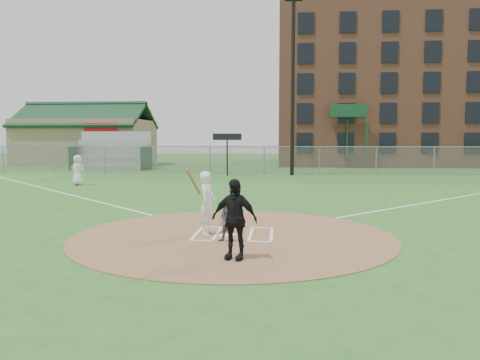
# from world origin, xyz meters

# --- Properties ---
(ground) EXTENTS (140.00, 140.00, 0.00)m
(ground) POSITION_xyz_m (0.00, 0.00, 0.00)
(ground) COLOR #2A6021
(ground) RESTS_ON ground
(dirt_circle) EXTENTS (8.40, 8.40, 0.02)m
(dirt_circle) POSITION_xyz_m (0.00, 0.00, 0.01)
(dirt_circle) COLOR #906744
(dirt_circle) RESTS_ON ground
(home_plate) EXTENTS (0.52, 0.52, 0.03)m
(home_plate) POSITION_xyz_m (-0.15, -0.11, 0.03)
(home_plate) COLOR silver
(home_plate) RESTS_ON dirt_circle
(foul_line_first) EXTENTS (17.04, 17.04, 0.01)m
(foul_line_first) POSITION_xyz_m (9.00, 9.00, 0.01)
(foul_line_first) COLOR white
(foul_line_first) RESTS_ON ground
(foul_line_third) EXTENTS (17.04, 17.04, 0.01)m
(foul_line_third) POSITION_xyz_m (-9.00, 9.00, 0.01)
(foul_line_third) COLOR white
(foul_line_third) RESTS_ON ground
(catcher) EXTENTS (0.59, 0.54, 0.98)m
(catcher) POSITION_xyz_m (-0.08, -0.86, 0.51)
(catcher) COLOR slate
(catcher) RESTS_ON dirt_circle
(umpire) EXTENTS (1.07, 0.66, 1.70)m
(umpire) POSITION_xyz_m (0.27, -2.45, 0.87)
(umpire) COLOR black
(umpire) RESTS_ON dirt_circle
(ondeck_player) EXTENTS (0.91, 0.70, 1.67)m
(ondeck_player) POSITION_xyz_m (-9.90, 12.69, 0.84)
(ondeck_player) COLOR silver
(ondeck_player) RESTS_ON ground
(batters_boxes) EXTENTS (2.08, 1.88, 0.01)m
(batters_boxes) POSITION_xyz_m (0.00, 0.15, 0.03)
(batters_boxes) COLOR white
(batters_boxes) RESTS_ON dirt_circle
(batter_at_plate) EXTENTS (0.73, 1.02, 1.78)m
(batter_at_plate) POSITION_xyz_m (-0.69, 0.05, 0.86)
(batter_at_plate) COLOR white
(batter_at_plate) RESTS_ON dirt_circle
(outfield_fence) EXTENTS (56.08, 0.08, 2.03)m
(outfield_fence) POSITION_xyz_m (0.00, 22.00, 1.02)
(outfield_fence) COLOR slate
(outfield_fence) RESTS_ON ground
(bleachers) EXTENTS (6.08, 3.20, 3.20)m
(bleachers) POSITION_xyz_m (-13.00, 26.20, 1.59)
(bleachers) COLOR #B7BABF
(bleachers) RESTS_ON ground
(clubhouse) EXTENTS (12.20, 8.71, 6.23)m
(clubhouse) POSITION_xyz_m (-18.00, 32.99, 2.39)
(clubhouse) COLOR gray
(clubhouse) RESTS_ON ground
(brick_warehouse) EXTENTS (30.00, 17.17, 15.00)m
(brick_warehouse) POSITION_xyz_m (16.00, 37.96, 7.50)
(brick_warehouse) COLOR #9C5843
(brick_warehouse) RESTS_ON ground
(light_pole) EXTENTS (1.20, 0.30, 12.22)m
(light_pole) POSITION_xyz_m (2.00, 21.00, 6.61)
(light_pole) COLOR black
(light_pole) RESTS_ON ground
(scoreboard_sign) EXTENTS (2.00, 0.10, 2.93)m
(scoreboard_sign) POSITION_xyz_m (-2.50, 20.20, 2.39)
(scoreboard_sign) COLOR black
(scoreboard_sign) RESTS_ON ground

